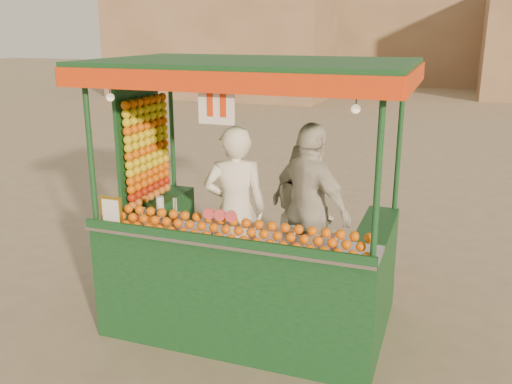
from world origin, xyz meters
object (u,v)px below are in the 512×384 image
(vendor_middle, at_px, (304,214))
(vendor_right, at_px, (310,210))
(vendor_left, at_px, (235,210))
(juice_cart, at_px, (241,246))

(vendor_middle, relative_size, vendor_right, 0.86)
(vendor_right, bearing_deg, vendor_left, 47.16)
(vendor_middle, bearing_deg, vendor_left, 87.08)
(juice_cart, xyz_separation_m, vendor_right, (0.62, 0.41, 0.34))
(juice_cart, distance_m, vendor_left, 0.39)
(vendor_left, xyz_separation_m, vendor_right, (0.75, 0.24, 0.02))
(juice_cart, height_order, vendor_right, juice_cart)
(vendor_left, bearing_deg, vendor_right, 177.09)
(juice_cart, relative_size, vendor_right, 1.66)
(vendor_left, bearing_deg, vendor_middle, -163.79)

